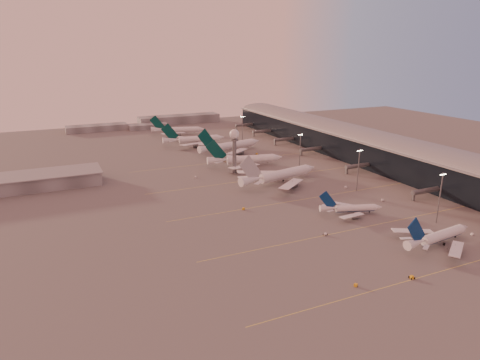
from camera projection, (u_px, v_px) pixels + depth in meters
name	position (u px, v px, depth m)	size (l,w,h in m)	color
ground	(337.00, 245.00, 182.36)	(700.00, 700.00, 0.00)	#5E5C5C
taxiway_markings	(320.00, 196.00, 242.98)	(180.00, 185.25, 0.02)	#EFDD54
terminal	(366.00, 146.00, 317.90)	(57.00, 362.00, 23.04)	black
hangar	(30.00, 181.00, 255.07)	(82.00, 27.00, 8.50)	slate
radar_tower	(234.00, 142.00, 282.53)	(6.40, 6.40, 31.10)	slate
mast_a	(440.00, 196.00, 201.40)	(3.60, 0.56, 25.00)	slate
mast_b	(358.00, 168.00, 248.03)	(3.60, 0.56, 25.00)	slate
mast_c	(300.00, 150.00, 293.85)	(3.60, 0.56, 25.00)	slate
mast_d	(242.00, 129.00, 371.30)	(3.60, 0.56, 25.00)	slate
distant_horizon	(156.00, 122.00, 464.93)	(165.00, 37.50, 9.00)	slate
narrowbody_near	(438.00, 238.00, 181.01)	(41.27, 32.80, 16.14)	white
narrowbody_mid	(351.00, 209.00, 215.23)	(32.02, 25.13, 12.96)	white
widebody_white	(280.00, 177.00, 265.53)	(60.64, 48.11, 21.58)	white
greentail_a	(246.00, 161.00, 303.75)	(55.56, 44.51, 20.32)	white
greentail_b	(231.00, 147.00, 345.09)	(59.92, 47.85, 22.10)	white
greentail_c	(194.00, 141.00, 371.84)	(55.64, 44.77, 20.21)	white
greentail_d	(178.00, 131.00, 417.42)	(51.14, 40.70, 19.13)	white
gsv_truck_a	(356.00, 283.00, 150.08)	(5.91, 4.33, 2.27)	gold
gsv_tug_near	(412.00, 277.00, 155.09)	(2.77, 4.10, 1.10)	gold
gsv_catering_a	(473.00, 231.00, 191.04)	(4.97, 2.74, 3.89)	white
gsv_tug_mid	(325.00, 234.00, 191.18)	(3.47, 4.15, 1.02)	white
gsv_truck_b	(383.00, 199.00, 234.21)	(6.00, 3.93, 2.28)	white
gsv_truck_c	(244.00, 207.00, 221.85)	(5.53, 5.85, 2.40)	gold
gsv_catering_b	(346.00, 184.00, 255.88)	(6.06, 3.65, 4.64)	white
gsv_tug_far	(245.00, 177.00, 276.41)	(4.46, 4.52, 1.14)	gold
gsv_truck_d	(195.00, 176.00, 276.76)	(4.29, 6.28, 2.39)	white
gsv_tug_hangar	(257.00, 154.00, 337.33)	(4.56, 3.53, 1.15)	gold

